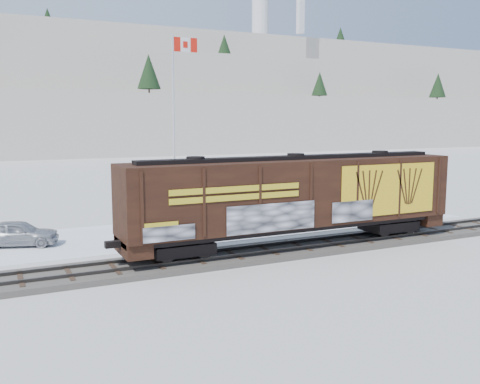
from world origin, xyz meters
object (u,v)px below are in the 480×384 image
car_dark (227,217)px  flagpole (176,149)px  hopper_railcar (295,195)px  car_white (222,215)px  car_silver (18,233)px

car_dark → flagpole: bearing=20.1°
hopper_railcar → flagpole: (-2.37, 12.57, 1.85)m
flagpole → car_dark: (1.73, -5.14, -4.24)m
car_dark → car_white: bearing=33.8°
car_silver → car_white: bearing=-71.9°
flagpole → car_dark: size_ratio=2.91×
car_silver → car_dark: bearing=-73.3°
flagpole → car_silver: 12.77m
flagpole → hopper_railcar: bearing=-79.3°
car_white → car_dark: bearing=-139.5°
flagpole → car_dark: bearing=-71.4°
hopper_railcar → car_white: (-0.83, 7.75, -2.25)m
hopper_railcar → car_white: 8.11m
hopper_railcar → flagpole: size_ratio=1.45×
hopper_railcar → flagpole: bearing=100.7°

